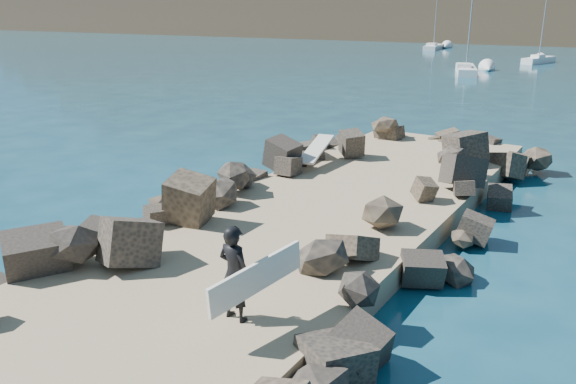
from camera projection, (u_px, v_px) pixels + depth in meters
name	position (u px, v px, depth m)	size (l,w,h in m)	color
ground	(309.00, 238.00, 14.34)	(800.00, 800.00, 0.00)	#0F384C
jetty	(264.00, 254.00, 12.65)	(6.00, 26.00, 0.60)	#8C7759
riprap_left	(183.00, 215.00, 14.47)	(2.60, 22.00, 1.00)	black
riprap_right	(394.00, 268.00, 11.50)	(2.60, 22.00, 1.00)	black
surfboard_resting	(316.00, 152.00, 18.69)	(0.56, 2.23, 0.07)	silver
surfer_with_board	(238.00, 274.00, 9.14)	(0.96, 2.05, 1.66)	black
sailboat_b	(539.00, 60.00, 62.13)	(2.73, 6.06, 7.26)	white
sailboat_a	(466.00, 70.00, 51.90)	(3.83, 7.43, 8.77)	white
sailboat_e	(433.00, 47.00, 84.42)	(3.00, 8.14, 9.51)	white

